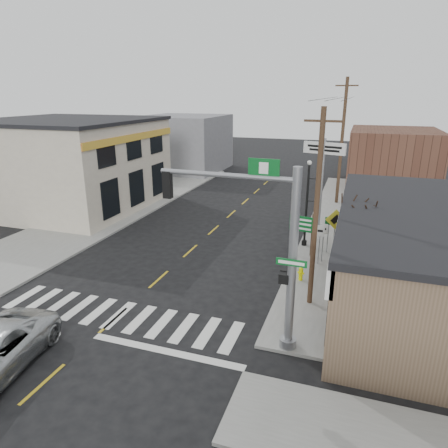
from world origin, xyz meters
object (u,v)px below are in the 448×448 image
(bare_tree, at_px, (359,205))
(utility_pole_far, at_px, (342,141))
(lamp_post, at_px, (308,197))
(utility_pole_near, at_px, (316,209))
(dance_center_sign, at_px, (323,160))
(fire_hydrant, at_px, (301,273))
(traffic_signal_pole, at_px, (270,240))
(guide_sign, at_px, (302,228))

(bare_tree, bearing_deg, utility_pole_far, 96.00)
(lamp_post, xyz_separation_m, utility_pole_near, (1.14, -6.95, 1.28))
(lamp_post, relative_size, dance_center_sign, 0.85)
(fire_hydrant, height_order, dance_center_sign, dance_center_sign)
(bare_tree, xyz_separation_m, utility_pole_far, (-1.67, 15.84, 1.02))
(traffic_signal_pole, height_order, dance_center_sign, traffic_signal_pole)
(lamp_post, xyz_separation_m, utility_pole_far, (1.14, 10.87, 2.13))
(utility_pole_near, bearing_deg, fire_hydrant, 113.29)
(bare_tree, bearing_deg, traffic_signal_pole, -117.13)
(traffic_signal_pole, bearing_deg, fire_hydrant, 86.89)
(utility_pole_near, bearing_deg, utility_pole_far, 94.68)
(traffic_signal_pole, height_order, utility_pole_near, utility_pole_near)
(traffic_signal_pole, bearing_deg, bare_tree, 64.38)
(fire_hydrant, distance_m, bare_tree, 4.41)
(guide_sign, xyz_separation_m, bare_tree, (2.87, -3.37, 2.47))
(bare_tree, bearing_deg, fire_hydrant, 177.45)
(fire_hydrant, relative_size, lamp_post, 0.13)
(traffic_signal_pole, distance_m, lamp_post, 10.53)
(bare_tree, bearing_deg, dance_center_sign, 105.35)
(traffic_signal_pole, xyz_separation_m, bare_tree, (2.82, 5.50, 0.06))
(lamp_post, bearing_deg, guide_sign, -67.30)
(dance_center_sign, bearing_deg, utility_pole_far, 100.41)
(dance_center_sign, bearing_deg, utility_pole_near, -69.59)
(traffic_signal_pole, relative_size, utility_pole_near, 0.82)
(utility_pole_far, bearing_deg, traffic_signal_pole, -89.44)
(lamp_post, bearing_deg, dance_center_sign, 108.94)
(lamp_post, bearing_deg, fire_hydrant, -60.00)
(fire_hydrant, height_order, lamp_post, lamp_post)
(traffic_signal_pole, bearing_deg, utility_pole_far, 88.42)
(dance_center_sign, height_order, utility_pole_far, utility_pole_far)
(traffic_signal_pole, bearing_deg, dance_center_sign, 89.88)
(traffic_signal_pole, bearing_deg, lamp_post, 91.44)
(fire_hydrant, xyz_separation_m, lamp_post, (-0.44, 4.87, 2.62))
(utility_pole_near, bearing_deg, bare_tree, 54.53)
(fire_hydrant, xyz_separation_m, utility_pole_far, (0.70, 15.74, 4.74))
(utility_pole_far, bearing_deg, fire_hydrant, -88.90)
(guide_sign, bearing_deg, bare_tree, -39.90)
(traffic_signal_pole, xyz_separation_m, utility_pole_far, (1.15, 21.34, 1.08))
(utility_pole_far, bearing_deg, lamp_post, -92.34)
(fire_hydrant, bearing_deg, utility_pole_near, -71.39)
(traffic_signal_pole, relative_size, lamp_post, 1.32)
(guide_sign, distance_m, utility_pole_near, 6.08)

